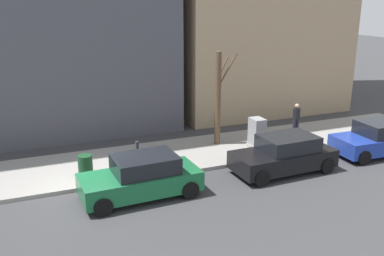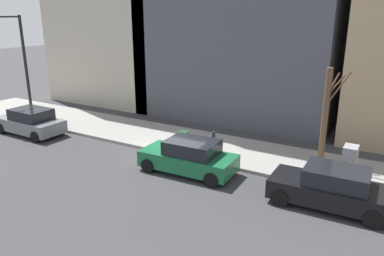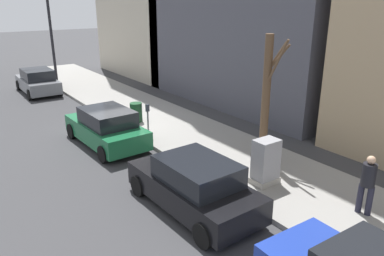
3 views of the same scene
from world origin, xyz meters
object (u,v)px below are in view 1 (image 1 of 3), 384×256
parking_meter (137,154)px  pedestrian_near_meter (296,118)px  trash_bin (85,166)px  parked_car_black (284,155)px  parked_car_green (142,177)px  bare_tree (218,97)px  parked_car_blue (380,138)px  utility_box (257,134)px

parking_meter → pedestrian_near_meter: bearing=-78.7°
trash_bin → pedestrian_near_meter: pedestrian_near_meter is taller
parked_car_black → parked_car_green: (-0.01, 5.98, 0.00)m
trash_bin → parked_car_black: bearing=-105.7°
parking_meter → bare_tree: 5.20m
parked_car_blue → parked_car_green: size_ratio=1.00×
parked_car_blue → bare_tree: size_ratio=0.97×
utility_box → pedestrian_near_meter: 2.91m
trash_bin → parked_car_green: bearing=-142.8°
parked_car_green → bare_tree: bare_tree is taller
bare_tree → trash_bin: size_ratio=4.86×
bare_tree → pedestrian_near_meter: bare_tree is taller
parked_car_blue → parking_meter: 10.97m
parked_car_black → utility_box: size_ratio=2.97×
parked_car_blue → parked_car_black: bearing=93.2°
parked_car_green → trash_bin: (2.15, 1.63, -0.14)m
parked_car_blue → parking_meter: (1.54, 10.86, 0.24)m
parked_car_blue → pedestrian_near_meter: size_ratio=2.56×
parked_car_blue → parked_car_black: size_ratio=1.00×
parked_car_blue → pedestrian_near_meter: 3.97m
parked_car_blue → trash_bin: size_ratio=4.72×
bare_tree → utility_box: bearing=-133.7°
bare_tree → trash_bin: 6.93m
trash_bin → parking_meter: bearing=-103.0°
parked_car_black → trash_bin: parked_car_black is taller
parked_car_black → trash_bin: size_ratio=4.72×
trash_bin → pedestrian_near_meter: 10.68m
parking_meter → parked_car_blue: bearing=-98.1°
parked_car_blue → utility_box: 5.53m
parked_car_black → parked_car_green: size_ratio=1.00×
utility_box → pedestrian_near_meter: pedestrian_near_meter is taller
parked_car_black → parked_car_green: 5.98m
bare_tree → pedestrian_near_meter: 4.36m
parked_car_blue → pedestrian_near_meter: bearing=35.9°
parking_meter → parked_car_black: bearing=-106.6°
parked_car_blue → trash_bin: 12.97m
parked_car_black → pedestrian_near_meter: size_ratio=2.56×
parked_car_green → parking_meter: parked_car_green is taller
parked_car_green → pedestrian_near_meter: (3.43, -8.96, 0.35)m
parked_car_blue → parking_meter: parked_car_blue is taller
utility_box → bare_tree: bare_tree is taller
parked_car_green → pedestrian_near_meter: bearing=-71.3°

